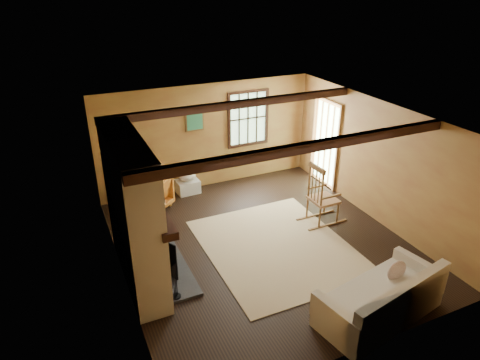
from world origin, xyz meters
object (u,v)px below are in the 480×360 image
fireplace (135,218)px  laundry_basket (188,187)px  rocking_chair (322,198)px  sofa (382,302)px  armchair (148,194)px

fireplace → laundry_basket: bearing=57.3°
fireplace → rocking_chair: fireplace is taller
sofa → laundry_basket: bearing=93.9°
sofa → armchair: bearing=105.8°
rocking_chair → laundry_basket: bearing=39.8°
laundry_basket → rocking_chair: bearing=-48.9°
fireplace → laundry_basket: 3.18m
sofa → rocking_chair: bearing=63.8°
fireplace → rocking_chair: (3.65, 0.24, -0.57)m
rocking_chair → laundry_basket: 3.09m
rocking_chair → sofa: bearing=163.3°
sofa → laundry_basket: (-1.30, 4.93, -0.13)m
sofa → armchair: (-2.29, 4.55, 0.08)m
armchair → rocking_chair: bearing=108.8°
armchair → laundry_basket: bearing=162.9°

